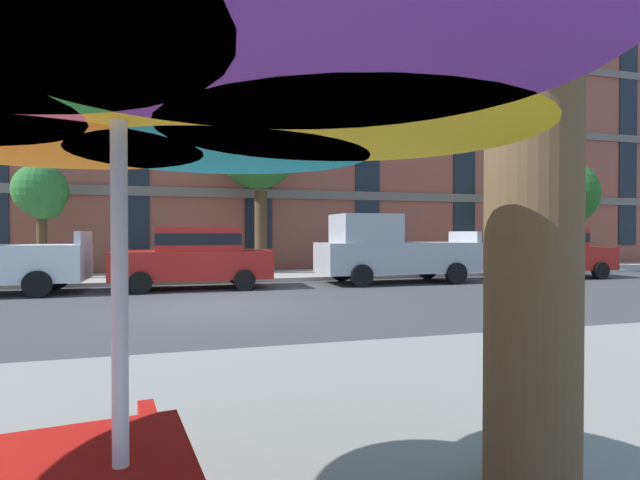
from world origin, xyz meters
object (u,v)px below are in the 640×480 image
sedan_red (195,256)px  patio_umbrella (118,63)px  street_tree_right (562,194)px  street_tree_left (41,194)px  pickup_silver (390,251)px  sedan_red_midblock (548,251)px  street_tree_middle (258,150)px

sedan_red → patio_umbrella: bearing=-92.8°
street_tree_right → street_tree_left: bearing=177.7°
pickup_silver → sedan_red_midblock: size_ratio=1.16×
street_tree_middle → street_tree_right: (12.82, -0.85, -1.42)m
pickup_silver → street_tree_right: bearing=16.5°
sedan_red_midblock → street_tree_left: 17.48m
sedan_red → patio_umbrella: 12.78m
sedan_red → street_tree_left: (-4.81, 3.50, 1.94)m
pickup_silver → street_tree_right: (9.09, 2.69, 2.24)m
sedan_red_midblock → street_tree_right: 4.64m
pickup_silver → street_tree_middle: bearing=136.4°
pickup_silver → street_tree_middle: street_tree_middle is taller
street_tree_left → street_tree_middle: (7.19, 0.04, 1.80)m
street_tree_left → sedan_red: bearing=-36.1°
sedan_red → street_tree_left: bearing=143.9°
sedan_red → patio_umbrella: (-0.63, -12.70, 1.29)m
sedan_red → street_tree_right: (15.20, 2.69, 2.32)m
sedan_red → street_tree_right: street_tree_right is taller
pickup_silver → patio_umbrella: bearing=-117.9°
street_tree_right → patio_umbrella: (-15.83, -15.39, -1.03)m
sedan_red → street_tree_right: 15.61m
sedan_red_midblock → street_tree_middle: size_ratio=0.72×
pickup_silver → street_tree_right: 9.74m
patio_umbrella → street_tree_left: bearing=104.5°
pickup_silver → sedan_red: bearing=-180.0°
pickup_silver → street_tree_left: bearing=162.2°
patio_umbrella → street_tree_right: bearing=44.2°
sedan_red → street_tree_middle: (2.38, 3.55, 3.74)m
pickup_silver → patio_umbrella: 14.43m
street_tree_middle → street_tree_left: bearing=-179.7°
street_tree_right → pickup_silver: bearing=-163.5°
street_tree_left → street_tree_right: bearing=-2.3°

